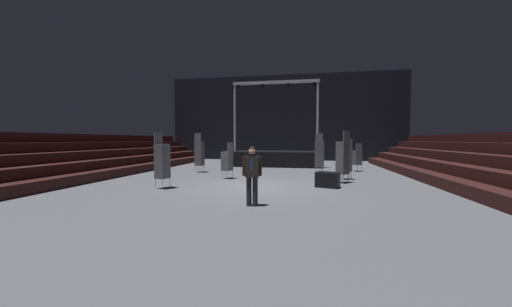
# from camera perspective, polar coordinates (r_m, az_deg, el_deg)

# --- Properties ---
(ground_plane) EXTENTS (22.00, 30.00, 0.10)m
(ground_plane) POSITION_cam_1_polar(r_m,az_deg,el_deg) (11.14, -0.55, -7.29)
(ground_plane) COLOR #515459
(arena_end_wall) EXTENTS (22.00, 0.30, 8.00)m
(arena_end_wall) POSITION_cam_1_polar(r_m,az_deg,el_deg) (25.94, 5.79, 7.48)
(arena_end_wall) COLOR black
(arena_end_wall) RESTS_ON ground_plane
(bleacher_bank_left) EXTENTS (3.75, 24.00, 2.25)m
(bleacher_bank_left) POSITION_cam_1_polar(r_m,az_deg,el_deg) (16.27, -33.17, -0.38)
(bleacher_bank_left) COLOR black
(bleacher_bank_left) RESTS_ON ground_plane
(bleacher_bank_right) EXTENTS (3.75, 24.00, 2.25)m
(bleacher_bank_right) POSITION_cam_1_polar(r_m,az_deg,el_deg) (13.74, 41.21, -1.14)
(bleacher_bank_right) COLOR black
(bleacher_bank_right) RESTS_ON ground_plane
(stage_riser) EXTENTS (6.24, 3.05, 5.96)m
(stage_riser) POSITION_cam_1_polar(r_m,az_deg,el_deg) (20.08, 4.41, -0.77)
(stage_riser) COLOR black
(stage_riser) RESTS_ON ground_plane
(man_with_tie) EXTENTS (0.57, 0.28, 1.73)m
(man_with_tie) POSITION_cam_1_polar(r_m,az_deg,el_deg) (7.81, -0.85, -4.05)
(man_with_tie) COLOR black
(man_with_tie) RESTS_ON ground_plane
(chair_stack_front_left) EXTENTS (0.55, 0.55, 1.96)m
(chair_stack_front_left) POSITION_cam_1_polar(r_m,az_deg,el_deg) (13.77, 18.45, -1.15)
(chair_stack_front_left) COLOR #B2B5BA
(chair_stack_front_left) RESTS_ON ground_plane
(chair_stack_front_right) EXTENTS (0.62, 0.62, 2.31)m
(chair_stack_front_right) POSITION_cam_1_polar(r_m,az_deg,el_deg) (12.58, 17.85, -0.74)
(chair_stack_front_right) COLOR #B2B5BA
(chair_stack_front_right) RESTS_ON ground_plane
(chair_stack_mid_left) EXTENTS (0.54, 0.54, 2.22)m
(chair_stack_mid_left) POSITION_cam_1_polar(r_m,az_deg,el_deg) (11.26, -19.16, -1.39)
(chair_stack_mid_left) COLOR #B2B5BA
(chair_stack_mid_left) RESTS_ON ground_plane
(chair_stack_mid_right) EXTENTS (0.58, 0.58, 1.71)m
(chair_stack_mid_right) POSITION_cam_1_polar(r_m,az_deg,el_deg) (17.49, 20.50, -0.76)
(chair_stack_mid_right) COLOR #B2B5BA
(chair_stack_mid_right) RESTS_ON ground_plane
(chair_stack_mid_centre) EXTENTS (0.56, 0.56, 1.79)m
(chair_stack_mid_centre) POSITION_cam_1_polar(r_m,az_deg,el_deg) (13.42, -6.10, -1.47)
(chair_stack_mid_centre) COLOR #B2B5BA
(chair_stack_mid_centre) RESTS_ON ground_plane
(chair_stack_rear_left) EXTENTS (0.48, 0.48, 2.31)m
(chair_stack_rear_left) POSITION_cam_1_polar(r_m,az_deg,el_deg) (15.45, 13.21, -0.03)
(chair_stack_rear_left) COLOR #B2B5BA
(chair_stack_rear_left) RESTS_ON ground_plane
(chair_stack_rear_right) EXTENTS (0.48, 0.48, 2.31)m
(chair_stack_rear_right) POSITION_cam_1_polar(r_m,az_deg,el_deg) (16.29, -11.83, 0.14)
(chair_stack_rear_right) COLOR #B2B5BA
(chair_stack_rear_right) RESTS_ON ground_plane
(equipment_road_case) EXTENTS (1.04, 0.84, 0.61)m
(equipment_road_case) POSITION_cam_1_polar(r_m,az_deg,el_deg) (11.37, 14.85, -5.35)
(equipment_road_case) COLOR black
(equipment_road_case) RESTS_ON ground_plane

